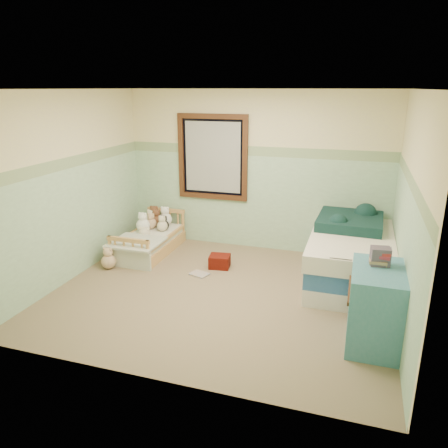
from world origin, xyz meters
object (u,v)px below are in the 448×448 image
(plush_floor_tan, at_px, (109,262))
(dresser, at_px, (375,307))
(plush_floor_cream, at_px, (145,243))
(floor_book, at_px, (199,274))
(toddler_bed_frame, at_px, (150,247))
(red_pillow, at_px, (220,261))
(twin_bed_frame, at_px, (349,271))

(plush_floor_tan, height_order, dresser, dresser)
(plush_floor_cream, distance_m, dresser, 3.80)
(plush_floor_tan, bearing_deg, floor_book, 7.81)
(toddler_bed_frame, xyz_separation_m, red_pillow, (1.26, -0.25, 0.00))
(twin_bed_frame, distance_m, dresser, 1.61)
(plush_floor_cream, bearing_deg, toddler_bed_frame, 12.67)
(plush_floor_cream, bearing_deg, twin_bed_frame, -0.96)
(red_pillow, height_order, floor_book, red_pillow)
(plush_floor_tan, relative_size, floor_book, 0.86)
(plush_floor_tan, height_order, red_pillow, plush_floor_tan)
(twin_bed_frame, bearing_deg, toddler_bed_frame, 178.71)
(dresser, relative_size, floor_book, 3.26)
(plush_floor_cream, xyz_separation_m, twin_bed_frame, (3.15, -0.05, -0.03))
(toddler_bed_frame, bearing_deg, twin_bed_frame, -1.29)
(toddler_bed_frame, distance_m, plush_floor_tan, 0.82)
(plush_floor_cream, relative_size, floor_book, 1.12)
(plush_floor_cream, distance_m, twin_bed_frame, 3.15)
(plush_floor_cream, bearing_deg, red_pillow, -9.93)
(toddler_bed_frame, bearing_deg, red_pillow, -11.24)
(plush_floor_tan, bearing_deg, toddler_bed_frame, 71.26)
(toddler_bed_frame, distance_m, twin_bed_frame, 3.08)
(plush_floor_tan, xyz_separation_m, dresser, (3.63, -0.84, 0.30))
(plush_floor_cream, distance_m, plush_floor_tan, 0.79)
(toddler_bed_frame, bearing_deg, dresser, -25.79)
(floor_book, bearing_deg, plush_floor_tan, -155.24)
(toddler_bed_frame, bearing_deg, floor_book, -29.12)
(plush_floor_tan, bearing_deg, twin_bed_frame, 12.01)
(plush_floor_tan, bearing_deg, dresser, -13.11)
(red_pillow, bearing_deg, twin_bed_frame, 5.67)
(toddler_bed_frame, xyz_separation_m, floor_book, (1.07, -0.60, -0.08))
(toddler_bed_frame, relative_size, floor_book, 5.42)
(toddler_bed_frame, height_order, floor_book, toddler_bed_frame)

